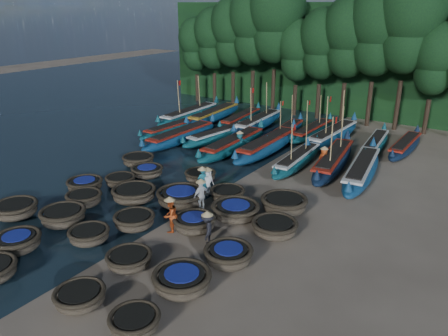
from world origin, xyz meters
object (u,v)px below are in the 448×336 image
Objects in this scene: long_boat_5 at (268,145)px; long_boat_6 at (297,160)px; coracle_13 at (194,223)px; long_boat_1 at (173,128)px; long_boat_17 at (405,146)px; coracle_21 at (147,171)px; coracle_24 at (284,204)px; fisherman_5 at (240,142)px; coracle_15 at (121,180)px; coracle_10 at (85,184)px; long_boat_11 at (241,119)px; coracle_7 at (89,235)px; long_boat_16 at (375,144)px; coracle_23 at (227,194)px; long_boat_13 at (285,132)px; long_boat_15 at (333,135)px; fisherman_0 at (208,181)px; coracle_4 at (135,322)px; fisherman_4 at (201,195)px; coracle_20 at (138,160)px; fisherman_2 at (170,214)px; coracle_6 at (63,216)px; fisherman_1 at (202,180)px; long_boat_7 at (333,160)px; long_boat_8 at (362,170)px; long_boat_14 at (312,131)px; coracle_9 at (182,280)px; coracle_3 at (80,297)px; long_boat_12 at (258,122)px; fisherman_3 at (207,228)px; coracle_14 at (228,255)px; long_boat_4 at (233,144)px; coracle_18 at (236,211)px; coracle_22 at (200,176)px; long_boat_10 at (214,115)px; coracle_8 at (129,259)px; coracle_17 at (181,197)px; coracle_5 at (16,209)px; coracle_16 at (134,194)px; long_boat_3 at (219,135)px; coracle_12 at (134,220)px; coracle_19 at (275,227)px; coracle_11 at (84,199)px.

long_boat_6 is at bearing -26.37° from long_boat_5.
long_boat_1 is at bearing 133.90° from coracle_13.
coracle_21 is at bearing -130.25° from long_boat_17.
fisherman_5 reaches higher than coracle_24.
coracle_13 reaches higher than coracle_15.
long_boat_11 is (-0.42, 16.93, 0.12)m from coracle_10.
fisherman_5 reaches higher than long_boat_11.
long_boat_16 reaches higher than coracle_7.
long_boat_13 is (-2.65, 11.93, 0.14)m from coracle_23.
long_boat_15 reaches higher than fisherman_0.
coracle_4 is 1.01× the size of coracle_7.
coracle_10 is 7.07m from fisherman_4.
coracle_20 is 9.19m from fisherman_2.
coracle_6 is 1.28× the size of fisherman_1.
long_boat_7 is at bearing 40.71° from coracle_21.
long_boat_8 reaches higher than coracle_24.
coracle_4 is at bearing -79.11° from long_boat_14.
coracle_3 is at bearing -132.39° from coracle_9.
long_boat_11 is 1.06× the size of long_boat_17.
coracle_3 is 0.24× the size of long_boat_12.
coracle_9 is 1.54× the size of fisherman_3.
long_boat_15 is at bearing 98.42° from coracle_14.
long_boat_4 is 2.40m from long_boat_5.
coracle_18 is 15.85m from long_boat_17.
coracle_9 is 1.41× the size of coracle_22.
coracle_18 is (8.79, 1.89, 0.06)m from coracle_10.
long_boat_16 is at bearing 72.80° from coracle_23.
fisherman_5 is (6.59, -6.12, 0.21)m from long_boat_10.
long_boat_11 is (-2.81, 20.13, 0.05)m from coracle_6.
long_boat_1 is 0.83× the size of long_boat_15.
coracle_8 is 3.95m from coracle_14.
long_boat_12 is (-4.11, 15.00, 0.10)m from coracle_17.
fisherman_0 reaches higher than coracle_8.
long_boat_17 reaches higher than coracle_22.
long_boat_5 is 1.03× the size of long_boat_7.
coracle_14 is at bearing 18.53° from coracle_7.
fisherman_1 is (-5.41, -13.20, 0.42)m from long_boat_16.
coracle_5 is 25.00m from long_boat_17.
coracle_17 is at bearing 44.15° from coracle_5.
fisherman_4 is at bearing 18.05° from coracle_16.
long_boat_8 is 4.79× the size of fisherman_4.
coracle_12 is at bearing -63.33° from long_boat_3.
coracle_19 is (9.99, -0.07, 0.04)m from coracle_15.
coracle_12 is at bearing -93.70° from long_boat_13.
coracle_9 is 4.60m from fisherman_2.
coracle_23 is (-3.05, 7.49, -0.09)m from coracle_9.
coracle_16 is at bearing -83.33° from long_boat_11.
long_boat_17 is at bearing 52.59° from coracle_10.
coracle_11 is at bearing 140.05° from coracle_3.
long_boat_10 is (-13.70, 18.16, 0.16)m from coracle_14.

